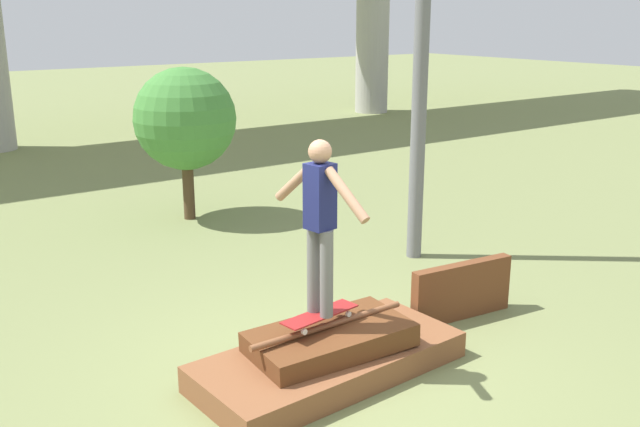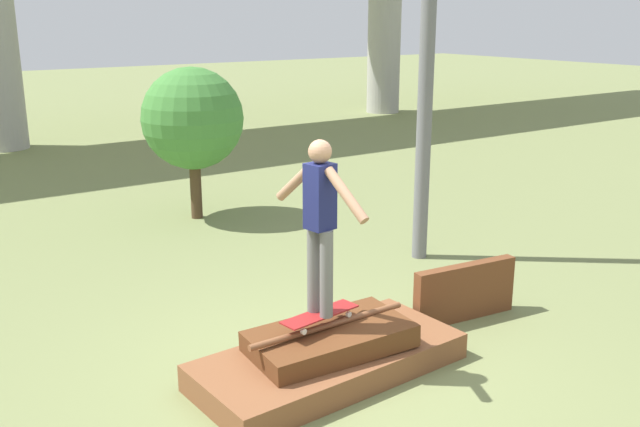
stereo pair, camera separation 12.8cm
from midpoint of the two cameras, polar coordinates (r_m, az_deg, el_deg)
The scene contains 7 objects.
ground_plane at distance 6.85m, azimuth 1.28°, elevation -12.67°, with size 80.00×80.00×0.00m, color olive.
scrap_pile at distance 6.76m, azimuth 1.31°, elevation -11.27°, with size 2.59×1.24×0.52m.
scrap_plank_loose at distance 8.01m, azimuth 11.95°, elevation -6.15°, with size 1.29×0.28×0.63m.
skateboard at distance 6.58m, azimuth 0.56°, elevation -8.11°, with size 0.82×0.32×0.09m.
skater at distance 6.26m, azimuth 0.58°, elevation -0.20°, with size 0.25×1.15×1.61m.
utility_pole at distance 9.46m, azimuth 9.07°, elevation 15.30°, with size 1.30×0.20×6.18m.
tree_behind_left at distance 11.60m, azimuth -9.85°, elevation 7.47°, with size 1.63×1.63×2.46m.
Camera 2 is at (-3.48, -4.92, 3.25)m, focal length 40.00 mm.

